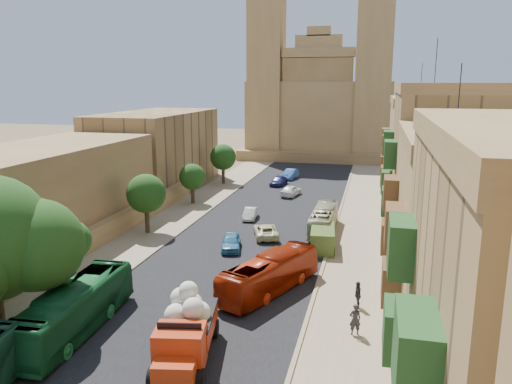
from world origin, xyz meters
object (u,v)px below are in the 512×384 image
at_px(bus_green_north, 75,309).
at_px(car_white_b, 291,191).
at_px(church, 321,106).
at_px(pedestrian_a, 355,319).
at_px(olive_pickup, 323,239).
at_px(street_tree_c, 192,177).
at_px(street_tree_b, 146,194).
at_px(car_white_a, 250,214).
at_px(car_blue_a, 231,242).
at_px(red_truck, 186,330).
at_px(car_cream, 266,231).
at_px(bus_cream_east, 324,220).
at_px(bus_red_east, 270,274).
at_px(street_tree_d, 223,157).
at_px(car_dkblue, 279,181).
at_px(pedestrian_c, 358,295).
at_px(street_tree_a, 71,241).
at_px(car_blue_b, 290,174).

relative_size(bus_green_north, car_white_b, 2.53).
xyz_separation_m(church, pedestrian_a, (9.83, -69.84, -8.60)).
bearing_deg(olive_pickup, street_tree_c, 141.84).
distance_m(street_tree_b, car_white_a, 11.19).
bearing_deg(car_blue_a, olive_pickup, 0.69).
distance_m(red_truck, car_cream, 21.10).
bearing_deg(bus_green_north, bus_cream_east, 60.53).
relative_size(church, bus_red_east, 3.96).
bearing_deg(street_tree_c, bus_green_north, -81.59).
height_order(street_tree_d, car_dkblue, street_tree_d).
bearing_deg(car_cream, street_tree_d, -82.08).
height_order(street_tree_b, car_white_b, street_tree_b).
relative_size(church, street_tree_c, 7.77).
xyz_separation_m(street_tree_b, bus_green_north, (4.53, -18.66, -2.34)).
height_order(olive_pickup, pedestrian_c, olive_pickup).
bearing_deg(car_white_b, bus_green_north, 93.77).
height_order(street_tree_b, red_truck, street_tree_b).
bearing_deg(street_tree_d, street_tree_c, -90.00).
bearing_deg(street_tree_b, car_dkblue, 72.48).
distance_m(olive_pickup, car_dkblue, 26.99).
xyz_separation_m(street_tree_a, bus_green_north, (4.53, -6.66, -1.55)).
relative_size(car_white_a, pedestrian_c, 1.94).
xyz_separation_m(bus_green_north, pedestrian_c, (15.31, 6.93, -0.53)).
bearing_deg(pedestrian_c, car_white_b, -176.73).
height_order(church, olive_pickup, church).
distance_m(car_dkblue, pedestrian_a, 41.59).
xyz_separation_m(car_white_a, car_dkblue, (-0.43, 17.64, 0.03)).
height_order(street_tree_c, car_blue_b, street_tree_c).
height_order(church, bus_red_east, church).
height_order(bus_red_east, pedestrian_c, bus_red_east).
height_order(car_white_a, car_dkblue, car_dkblue).
height_order(bus_cream_east, car_dkblue, bus_cream_east).
relative_size(street_tree_d, car_white_b, 1.38).
distance_m(street_tree_d, pedestrian_c, 40.97).
height_order(car_white_a, car_cream, car_cream).
bearing_deg(red_truck, street_tree_c, 110.06).
bearing_deg(street_tree_c, street_tree_b, -90.00).
distance_m(street_tree_b, car_blue_b, 31.04).
distance_m(red_truck, car_dkblue, 44.65).
relative_size(car_white_b, pedestrian_c, 2.28).
bearing_deg(red_truck, church, 91.26).
relative_size(street_tree_d, pedestrian_c, 3.15).
xyz_separation_m(olive_pickup, bus_red_east, (-2.50, -9.67, 0.37)).
distance_m(olive_pickup, car_cream, 5.79).
distance_m(street_tree_c, bus_cream_east, 17.99).
distance_m(street_tree_b, street_tree_c, 12.02).
bearing_deg(red_truck, bus_red_east, 75.73).
bearing_deg(bus_green_north, car_blue_b, 82.70).
bearing_deg(car_white_b, red_truck, 104.61).
distance_m(church, car_cream, 54.19).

